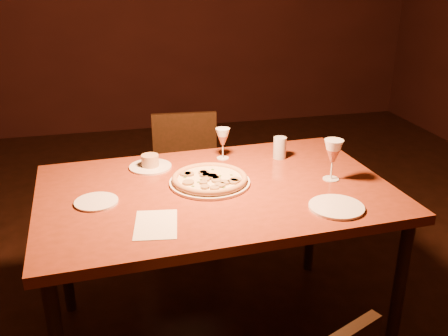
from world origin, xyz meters
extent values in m
plane|color=black|center=(0.00, 0.00, 0.00)|extent=(7.00, 7.00, 0.00)
cube|color=maroon|center=(-0.02, 0.00, 0.79)|extent=(1.57, 1.05, 0.04)
cylinder|color=black|center=(-0.73, 0.39, 0.39)|extent=(0.05, 0.05, 0.77)
cylinder|color=black|center=(0.70, -0.39, 0.39)|extent=(0.05, 0.05, 0.77)
cylinder|color=black|center=(0.66, 0.45, 0.39)|extent=(0.05, 0.05, 0.77)
cube|color=black|center=(0.00, 0.88, 0.44)|extent=(0.44, 0.44, 0.04)
cube|color=black|center=(0.02, 1.07, 0.66)|extent=(0.41, 0.06, 0.39)
cylinder|color=black|center=(-0.18, 0.73, 0.21)|extent=(0.04, 0.04, 0.42)
cylinder|color=black|center=(-0.15, 1.06, 0.21)|extent=(0.04, 0.04, 0.42)
cylinder|color=black|center=(0.16, 0.70, 0.21)|extent=(0.04, 0.04, 0.42)
cylinder|color=black|center=(0.18, 1.03, 0.21)|extent=(0.04, 0.04, 0.42)
cylinder|color=white|center=(-0.03, 0.05, 0.82)|extent=(0.36, 0.36, 0.01)
cylinder|color=beige|center=(-0.03, 0.05, 0.84)|extent=(0.33, 0.33, 0.01)
torus|color=tan|center=(-0.03, 0.05, 0.84)|extent=(0.34, 0.34, 0.03)
cylinder|color=white|center=(-0.27, 0.30, 0.82)|extent=(0.20, 0.20, 0.01)
cylinder|color=tan|center=(-0.27, 0.30, 0.85)|extent=(0.08, 0.08, 0.06)
cylinder|color=#B0B8C0|center=(0.38, 0.28, 0.87)|extent=(0.07, 0.07, 0.11)
cylinder|color=white|center=(-0.53, -0.03, 0.82)|extent=(0.18, 0.18, 0.01)
cylinder|color=white|center=(0.41, -0.31, 0.82)|extent=(0.22, 0.22, 0.01)
cube|color=silver|center=(-0.31, -0.28, 0.82)|extent=(0.19, 0.25, 0.00)
sphere|color=#FF8A47|center=(-0.02, 0.00, 1.56)|extent=(0.12, 0.12, 0.12)
camera|label=1|loc=(-0.45, -1.95, 1.73)|focal=40.00mm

